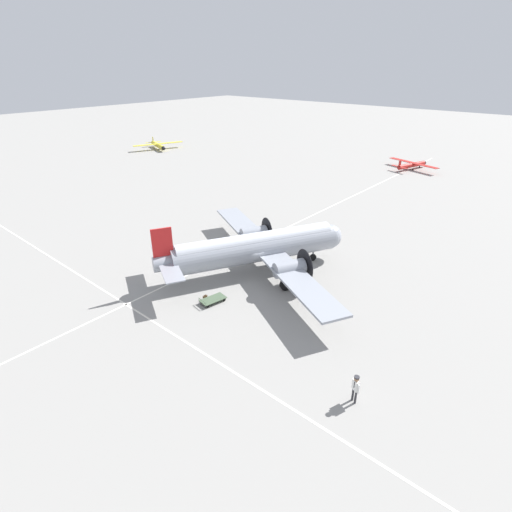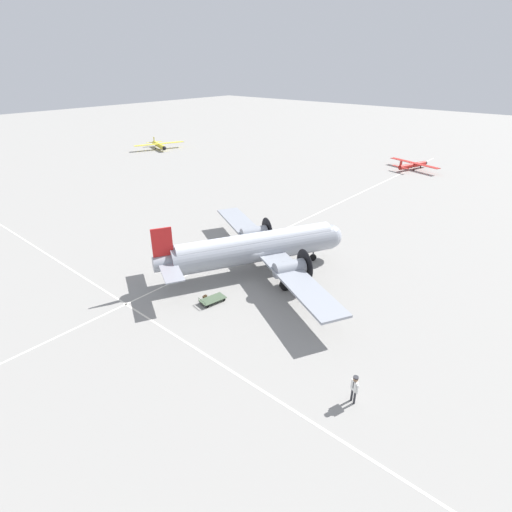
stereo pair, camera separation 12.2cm
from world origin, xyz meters
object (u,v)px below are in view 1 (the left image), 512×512
Objects in this scene: airliner_main at (260,247)px; light_aircraft_distant at (412,165)px; crew_foreground at (356,386)px; suitcase_near_door at (205,298)px; baggage_cart at (213,299)px; light_aircraft_taxiing at (158,145)px.

light_aircraft_distant is (47.81, 4.13, -1.64)m from airliner_main.
suitcase_near_door is (1.88, 14.54, -0.97)m from crew_foreground.
airliner_main reaches higher than crew_foreground.
light_aircraft_distant is at bearing 15.86° from baggage_cart.
crew_foreground is 78.18m from light_aircraft_taxiing.
light_aircraft_distant is 53.24m from light_aircraft_taxiing.
airliner_main is 7.22m from suitcase_near_door.
light_aircraft_taxiing reaches higher than light_aircraft_distant.
airliner_main reaches higher than light_aircraft_taxiing.
light_aircraft_distant is at bearing 4.20° from suitcase_near_door.
light_aircraft_distant is at bearing 40.38° from light_aircraft_taxiing.
crew_foreground is 14.70m from suitcase_near_door.
baggage_cart is (-6.68, -0.60, -2.18)m from airliner_main.
crew_foreground is 59.52m from light_aircraft_distant.
airliner_main is at bearing -8.52° from light_aircraft_taxiing.
light_aircraft_taxiing reaches higher than suitcase_near_door.
crew_foreground is 0.19× the size of light_aircraft_distant.
crew_foreground is at bearing -9.15° from light_aircraft_taxiing.
light_aircraft_taxiing reaches higher than crew_foreground.
crew_foreground is at bearing -93.70° from airliner_main.
baggage_cart is at bearing -147.32° from airliner_main.
light_aircraft_taxiing is at bearing 56.26° from suitcase_near_door.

